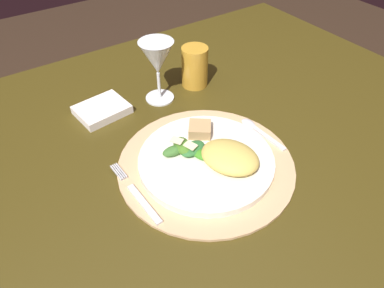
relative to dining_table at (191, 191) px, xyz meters
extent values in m
cube|color=#3F3310|center=(0.00, 0.00, 0.11)|extent=(1.41, 1.07, 0.03)
cylinder|color=#3E3512|center=(0.62, 0.46, -0.27)|extent=(0.08, 0.08, 0.73)
cylinder|color=tan|center=(0.01, -0.05, 0.12)|extent=(0.35, 0.35, 0.01)
cylinder|color=white|center=(0.01, -0.05, 0.13)|extent=(0.27, 0.27, 0.02)
ellipsoid|color=#D9BA58|center=(0.03, -0.08, 0.16)|extent=(0.13, 0.14, 0.04)
ellipsoid|color=#387E1F|center=(0.00, -0.04, 0.15)|extent=(0.04, 0.06, 0.01)
ellipsoid|color=#3C6C2C|center=(-0.04, 0.00, 0.15)|extent=(0.05, 0.03, 0.02)
ellipsoid|color=#2D6830|center=(-0.01, -0.02, 0.15)|extent=(0.06, 0.04, 0.02)
ellipsoid|color=#3F6D20|center=(-0.02, 0.00, 0.15)|extent=(0.04, 0.06, 0.02)
cube|color=beige|center=(-0.03, 0.01, 0.17)|extent=(0.03, 0.03, 0.00)
cube|color=beige|center=(-0.01, -0.02, 0.16)|extent=(0.03, 0.03, 0.00)
cube|color=tan|center=(0.04, 0.02, 0.15)|extent=(0.06, 0.06, 0.02)
cube|color=silver|center=(-0.15, -0.07, 0.13)|extent=(0.02, 0.10, 0.00)
cube|color=silver|center=(-0.15, 0.03, 0.13)|extent=(0.00, 0.05, 0.00)
cube|color=silver|center=(-0.15, 0.03, 0.13)|extent=(0.00, 0.05, 0.00)
cube|color=silver|center=(-0.15, 0.03, 0.13)|extent=(0.00, 0.05, 0.00)
cube|color=silver|center=(-0.14, 0.03, 0.13)|extent=(0.00, 0.05, 0.00)
cube|color=silver|center=(0.16, -0.06, 0.13)|extent=(0.01, 0.10, 0.00)
ellipsoid|color=silver|center=(0.16, 0.00, 0.13)|extent=(0.02, 0.04, 0.01)
cube|color=white|center=(-0.09, 0.23, 0.13)|extent=(0.12, 0.10, 0.02)
cylinder|color=silver|center=(0.05, 0.21, 0.12)|extent=(0.07, 0.07, 0.00)
cylinder|color=silver|center=(0.05, 0.21, 0.16)|extent=(0.01, 0.01, 0.07)
cone|color=silver|center=(0.05, 0.21, 0.23)|extent=(0.08, 0.08, 0.08)
cylinder|color=gold|center=(0.16, 0.21, 0.17)|extent=(0.07, 0.07, 0.10)
camera|label=1|loc=(-0.30, -0.44, 0.63)|focal=32.97mm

